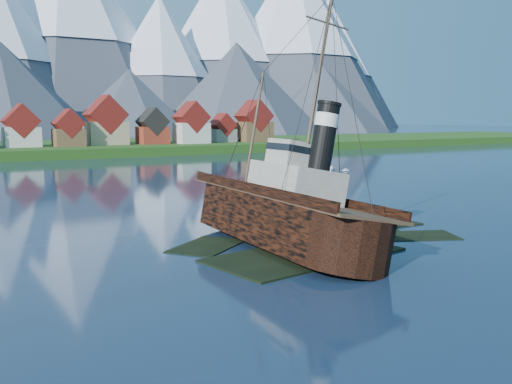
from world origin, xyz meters
TOP-DOWN VIEW (x-y plane):
  - ground at (0.00, 0.00)m, footprint 1400.00×1400.00m
  - shoal at (1.78, 2.15)m, footprint 31.71×21.24m
  - shore_bank at (0.00, 170.00)m, footprint 600.00×80.00m
  - seawall at (0.00, 132.00)m, footprint 600.00×2.50m
  - tugboat_wreck at (-2.84, 4.60)m, footprint 7.52×32.39m
  - sailboat_d at (50.94, 62.00)m, footprint 6.76×6.54m

SIDE VIEW (x-z plane):
  - shoal at x=1.78m, z-range -0.92..0.22m
  - ground at x=0.00m, z-range 0.00..0.00m
  - shore_bank at x=0.00m, z-range -1.60..1.60m
  - seawall at x=0.00m, z-range -1.00..1.00m
  - sailboat_d at x=50.94m, z-range -4.90..5.37m
  - tugboat_wreck at x=-2.84m, z-range -9.62..16.05m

